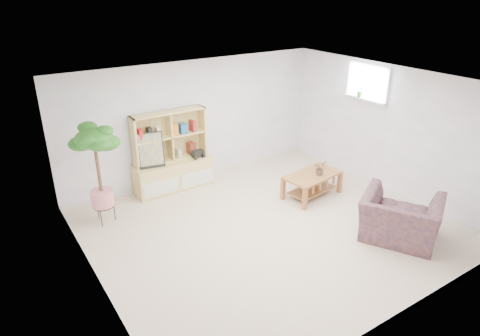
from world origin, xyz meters
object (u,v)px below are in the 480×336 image
storage_unit (173,152)px  floor_tree (99,175)px  coffee_table (312,185)px  armchair (401,216)px

storage_unit → floor_tree: size_ratio=0.89×
coffee_table → storage_unit: bearing=131.4°
coffee_table → armchair: armchair is taller
storage_unit → armchair: (2.15, -3.59, -0.34)m
coffee_table → armchair: bearing=-94.6°
coffee_table → armchair: (0.12, -1.87, 0.20)m
coffee_table → floor_tree: bearing=153.3°
storage_unit → floor_tree: bearing=-161.0°
coffee_table → armchair: size_ratio=0.95×
storage_unit → armchair: size_ratio=1.34×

